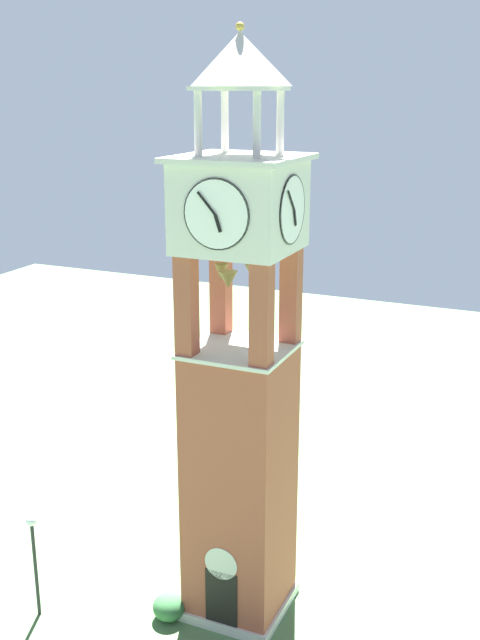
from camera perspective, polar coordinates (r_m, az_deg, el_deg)
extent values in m
plane|color=#517547|center=(27.69, 0.00, -20.45)|extent=(80.00, 80.00, 0.00)
cube|color=#9E4C38|center=(25.19, 0.00, -12.17)|extent=(2.92, 2.92, 9.12)
cube|color=beige|center=(27.58, 0.00, -20.16)|extent=(3.12, 3.12, 0.35)
cube|color=black|center=(25.92, -1.40, -20.23)|extent=(1.10, 0.04, 2.20)
cylinder|color=beige|center=(25.10, -1.43, -17.69)|extent=(1.10, 0.04, 1.10)
cube|color=#9E4C38|center=(22.32, -4.00, 0.96)|extent=(0.56, 0.56, 3.12)
cube|color=#9E4C38|center=(21.36, 1.62, 0.26)|extent=(0.56, 0.56, 3.12)
cube|color=#9E4C38|center=(24.36, -1.43, 2.35)|extent=(0.56, 0.56, 3.12)
cube|color=#9E4C38|center=(23.49, 3.81, 1.77)|extent=(0.56, 0.56, 3.12)
cube|color=beige|center=(23.30, 0.00, -2.18)|extent=(3.08, 3.08, 0.12)
cone|color=brown|center=(22.35, 1.48, 3.16)|extent=(0.47, 0.47, 0.37)
cone|color=brown|center=(23.18, 0.90, 3.67)|extent=(0.45, 0.45, 0.40)
cone|color=brown|center=(23.00, -1.39, 3.56)|extent=(0.41, 0.41, 0.53)
cone|color=brown|center=(22.10, -0.88, 3.01)|extent=(0.55, 0.55, 0.50)
cube|color=beige|center=(22.26, 0.00, 8.45)|extent=(3.16, 3.16, 2.57)
cylinder|color=white|center=(20.82, -1.79, 7.85)|extent=(1.95, 0.05, 1.95)
torus|color=black|center=(20.82, -1.79, 7.85)|extent=(1.97, 0.06, 1.97)
cube|color=black|center=(20.77, -1.67, 7.19)|extent=(0.24, 0.03, 0.49)
cube|color=black|center=(20.84, -2.52, 8.67)|extent=(0.56, 0.03, 0.62)
cylinder|color=white|center=(23.72, 1.58, 8.96)|extent=(1.95, 0.05, 1.95)
torus|color=black|center=(23.72, 1.58, 8.96)|extent=(1.97, 0.06, 1.97)
cube|color=black|center=(23.78, 1.80, 8.42)|extent=(0.24, 0.03, 0.49)
cube|color=black|center=(23.84, 1.06, 9.71)|extent=(0.56, 0.03, 0.62)
cylinder|color=white|center=(22.95, -3.71, 8.67)|extent=(0.05, 1.95, 1.95)
torus|color=black|center=(22.95, -3.71, 8.67)|extent=(0.06, 1.97, 1.97)
cube|color=black|center=(23.08, -3.74, 8.13)|extent=(0.03, 0.24, 0.49)
cube|color=black|center=(22.71, -4.16, 9.32)|extent=(0.03, 0.56, 0.62)
cylinder|color=white|center=(21.67, 3.92, 8.18)|extent=(0.05, 1.95, 1.95)
torus|color=black|center=(21.67, 3.92, 8.18)|extent=(0.06, 1.97, 1.97)
cube|color=black|center=(21.76, 4.13, 7.59)|extent=(0.03, 0.24, 0.49)
cube|color=black|center=(21.37, 3.85, 8.85)|extent=(0.03, 0.56, 0.62)
cube|color=beige|center=(22.10, 0.00, 11.95)|extent=(3.52, 3.52, 0.16)
cylinder|color=beige|center=(21.63, -3.14, 14.35)|extent=(0.22, 0.22, 1.75)
cylinder|color=beige|center=(20.90, 1.26, 14.28)|extent=(0.22, 0.22, 1.75)
cylinder|color=beige|center=(23.19, -1.14, 14.54)|extent=(0.22, 0.22, 1.75)
cylinder|color=beige|center=(22.52, 3.02, 14.45)|extent=(0.22, 0.22, 1.75)
cube|color=beige|center=(22.02, 0.00, 16.85)|extent=(2.18, 2.18, 0.12)
pyramid|color=beige|center=(22.04, 0.00, 18.85)|extent=(2.18, 2.18, 1.42)
sphere|color=#B79338|center=(22.08, 0.00, 21.01)|extent=(0.24, 0.24, 0.24)
cylinder|color=black|center=(27.18, -14.96, -17.56)|extent=(0.12, 0.12, 3.35)
sphere|color=silver|center=(26.19, -15.27, -14.20)|extent=(0.36, 0.36, 0.36)
ellipsoid|color=#336638|center=(26.98, -5.30, -20.48)|extent=(1.07, 1.07, 0.89)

